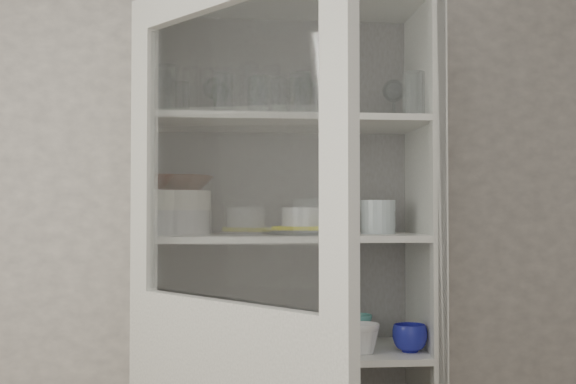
% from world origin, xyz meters
% --- Properties ---
extents(wall_back, '(3.60, 0.02, 2.60)m').
position_xyz_m(wall_back, '(0.00, 1.50, 1.30)').
color(wall_back, gray).
rests_on(wall_back, ground).
extents(pantry_cabinet, '(1.00, 0.45, 2.10)m').
position_xyz_m(pantry_cabinet, '(0.20, 1.34, 0.94)').
color(pantry_cabinet, '#B8B7AE').
rests_on(pantry_cabinet, floor).
extents(tumbler_0, '(0.10, 0.10, 0.15)m').
position_xyz_m(tumbler_0, '(-0.21, 1.11, 1.74)').
color(tumbler_0, silver).
rests_on(tumbler_0, shelf_glass).
extents(tumbler_1, '(0.07, 0.07, 0.13)m').
position_xyz_m(tumbler_1, '(-0.02, 1.12, 1.73)').
color(tumbler_1, silver).
rests_on(tumbler_1, shelf_glass).
extents(tumbler_2, '(0.07, 0.07, 0.13)m').
position_xyz_m(tumbler_2, '(0.10, 1.11, 1.72)').
color(tumbler_2, silver).
rests_on(tumbler_2, shelf_glass).
extents(tumbler_3, '(0.09, 0.09, 0.15)m').
position_xyz_m(tumbler_3, '(0.23, 1.16, 1.74)').
color(tumbler_3, silver).
rests_on(tumbler_3, shelf_glass).
extents(tumbler_4, '(0.08, 0.08, 0.14)m').
position_xyz_m(tumbler_4, '(0.23, 1.12, 1.73)').
color(tumbler_4, silver).
rests_on(tumbler_4, shelf_glass).
extents(tumbler_5, '(0.07, 0.07, 0.13)m').
position_xyz_m(tumbler_5, '(0.31, 1.11, 1.73)').
color(tumbler_5, silver).
rests_on(tumbler_5, shelf_glass).
extents(tumbler_6, '(0.08, 0.08, 0.15)m').
position_xyz_m(tumbler_6, '(0.61, 1.12, 1.74)').
color(tumbler_6, silver).
rests_on(tumbler_6, shelf_glass).
extents(tumbler_7, '(0.08, 0.08, 0.13)m').
position_xyz_m(tumbler_7, '(-0.18, 1.27, 1.73)').
color(tumbler_7, silver).
rests_on(tumbler_7, shelf_glass).
extents(tumbler_8, '(0.09, 0.09, 0.15)m').
position_xyz_m(tumbler_8, '(0.10, 1.25, 1.73)').
color(tumbler_8, silver).
rests_on(tumbler_8, shelf_glass).
extents(tumbler_9, '(0.07, 0.07, 0.15)m').
position_xyz_m(tumbler_9, '(0.17, 1.26, 1.74)').
color(tumbler_9, silver).
rests_on(tumbler_9, shelf_glass).
extents(tumbler_10, '(0.08, 0.08, 0.14)m').
position_xyz_m(tumbler_10, '(0.31, 1.28, 1.73)').
color(tumbler_10, silver).
rests_on(tumbler_10, shelf_glass).
extents(tumbler_11, '(0.07, 0.07, 0.13)m').
position_xyz_m(tumbler_11, '(0.31, 1.25, 1.73)').
color(tumbler_11, silver).
rests_on(tumbler_11, shelf_glass).
extents(goblet_0, '(0.08, 0.08, 0.18)m').
position_xyz_m(goblet_0, '(-0.06, 1.39, 1.75)').
color(goblet_0, silver).
rests_on(goblet_0, shelf_glass).
extents(goblet_1, '(0.07, 0.07, 0.16)m').
position_xyz_m(goblet_1, '(-0.04, 1.38, 1.74)').
color(goblet_1, silver).
rests_on(goblet_1, shelf_glass).
extents(goblet_2, '(0.08, 0.08, 0.18)m').
position_xyz_m(goblet_2, '(0.22, 1.35, 1.75)').
color(goblet_2, silver).
rests_on(goblet_2, shelf_glass).
extents(goblet_3, '(0.08, 0.08, 0.19)m').
position_xyz_m(goblet_3, '(0.61, 1.40, 1.76)').
color(goblet_3, silver).
rests_on(goblet_3, shelf_glass).
extents(plate_stack_front, '(0.21, 0.21, 0.08)m').
position_xyz_m(plate_stack_front, '(-0.17, 1.23, 1.30)').
color(plate_stack_front, silver).
rests_on(plate_stack_front, shelf_plates).
extents(plate_stack_back, '(0.23, 0.23, 0.08)m').
position_xyz_m(plate_stack_back, '(-0.18, 1.40, 1.30)').
color(plate_stack_back, silver).
rests_on(plate_stack_back, shelf_plates).
extents(cream_bowl, '(0.24, 0.24, 0.07)m').
position_xyz_m(cream_bowl, '(-0.17, 1.23, 1.38)').
color(cream_bowl, silver).
rests_on(cream_bowl, plate_stack_front).
extents(terracotta_bowl, '(0.28, 0.28, 0.05)m').
position_xyz_m(terracotta_bowl, '(-0.17, 1.23, 1.44)').
color(terracotta_bowl, '#3F1D10').
rests_on(terracotta_bowl, cream_bowl).
extents(glass_platter, '(0.38, 0.38, 0.02)m').
position_xyz_m(glass_platter, '(0.25, 1.24, 1.27)').
color(glass_platter, silver).
rests_on(glass_platter, shelf_plates).
extents(yellow_trivet, '(0.23, 0.23, 0.01)m').
position_xyz_m(yellow_trivet, '(0.25, 1.24, 1.28)').
color(yellow_trivet, '#DBBE0D').
rests_on(yellow_trivet, glass_platter).
extents(white_ramekin, '(0.16, 0.16, 0.06)m').
position_xyz_m(white_ramekin, '(0.25, 1.24, 1.32)').
color(white_ramekin, silver).
rests_on(white_ramekin, yellow_trivet).
extents(grey_bowl_stack, '(0.12, 0.12, 0.12)m').
position_xyz_m(grey_bowl_stack, '(0.52, 1.29, 1.32)').
color(grey_bowl_stack, silver).
rests_on(grey_bowl_stack, shelf_plates).
extents(mug_blue, '(0.13, 0.13, 0.09)m').
position_xyz_m(mug_blue, '(0.61, 1.18, 0.91)').
color(mug_blue, navy).
rests_on(mug_blue, shelf_mugs).
extents(mug_teal, '(0.14, 0.14, 0.11)m').
position_xyz_m(mug_teal, '(0.46, 1.34, 0.91)').
color(mug_teal, teal).
rests_on(mug_teal, shelf_mugs).
extents(mug_white, '(0.14, 0.14, 0.10)m').
position_xyz_m(mug_white, '(0.45, 1.17, 0.91)').
color(mug_white, silver).
rests_on(mug_white, shelf_mugs).
extents(teal_jar, '(0.08, 0.08, 0.10)m').
position_xyz_m(teal_jar, '(0.12, 1.29, 0.91)').
color(teal_jar, teal).
rests_on(teal_jar, shelf_mugs).
extents(measuring_cups, '(0.11, 0.11, 0.04)m').
position_xyz_m(measuring_cups, '(0.10, 1.23, 0.88)').
color(measuring_cups, silver).
rests_on(measuring_cups, shelf_mugs).
extents(white_canister, '(0.14, 0.14, 0.13)m').
position_xyz_m(white_canister, '(-0.21, 1.29, 0.93)').
color(white_canister, silver).
rests_on(white_canister, shelf_mugs).
extents(tumbler_12, '(0.07, 0.07, 0.14)m').
position_xyz_m(tumbler_12, '(0.23, 1.22, 1.73)').
color(tumbler_12, silver).
rests_on(tumbler_12, shelf_glass).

